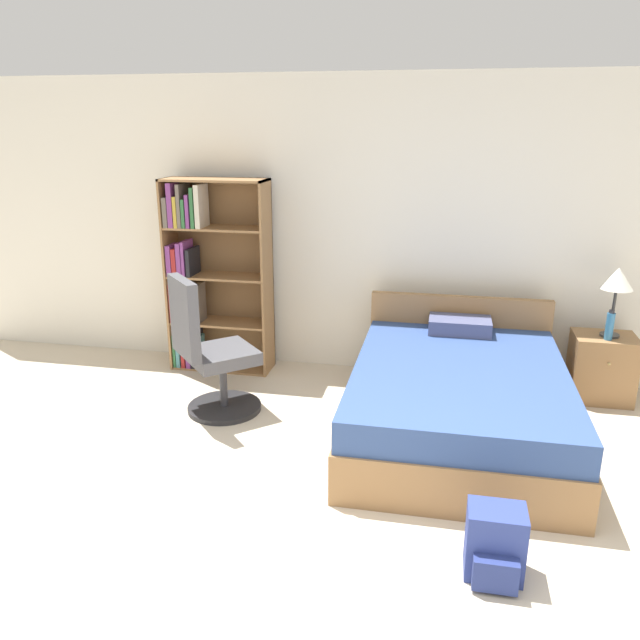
# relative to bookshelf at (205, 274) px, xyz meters

# --- Properties ---
(ground_plane) EXTENTS (14.00, 14.00, 0.00)m
(ground_plane) POSITION_rel_bookshelf_xyz_m (1.76, -2.94, -0.89)
(ground_plane) COLOR beige
(wall_back) EXTENTS (9.00, 0.06, 2.60)m
(wall_back) POSITION_rel_bookshelf_xyz_m (1.76, 0.29, 0.41)
(wall_back) COLOR silver
(wall_back) RESTS_ON ground_plane
(bookshelf) EXTENTS (0.92, 0.34, 1.74)m
(bookshelf) POSITION_rel_bookshelf_xyz_m (0.00, 0.00, 0.00)
(bookshelf) COLOR olive
(bookshelf) RESTS_ON ground_plane
(bed) EXTENTS (1.51, 2.07, 0.80)m
(bed) POSITION_rel_bookshelf_xyz_m (2.27, -0.90, -0.61)
(bed) COLOR olive
(bed) RESTS_ON ground_plane
(office_chair) EXTENTS (0.72, 0.72, 1.11)m
(office_chair) POSITION_rel_bookshelf_xyz_m (0.38, -0.94, -0.41)
(office_chair) COLOR #232326
(office_chair) RESTS_ON ground_plane
(nightstand) EXTENTS (0.48, 0.40, 0.55)m
(nightstand) POSITION_rel_bookshelf_xyz_m (3.43, -0.05, -0.61)
(nightstand) COLOR olive
(nightstand) RESTS_ON ground_plane
(table_lamp) EXTENTS (0.24, 0.24, 0.57)m
(table_lamp) POSITION_rel_bookshelf_xyz_m (3.45, -0.05, 0.12)
(table_lamp) COLOR #333333
(table_lamp) RESTS_ON nightstand
(water_bottle) EXTENTS (0.06, 0.06, 0.24)m
(water_bottle) POSITION_rel_bookshelf_xyz_m (3.42, -0.14, -0.22)
(water_bottle) COLOR teal
(water_bottle) RESTS_ON nightstand
(backpack_blue) EXTENTS (0.29, 0.29, 0.37)m
(backpack_blue) POSITION_rel_bookshelf_xyz_m (2.45, -2.41, -0.71)
(backpack_blue) COLOR navy
(backpack_blue) RESTS_ON ground_plane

